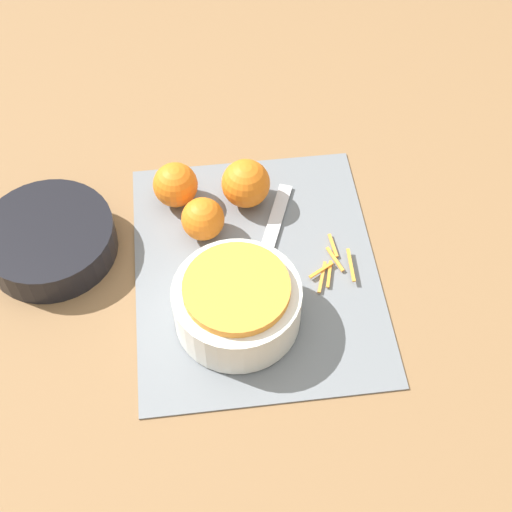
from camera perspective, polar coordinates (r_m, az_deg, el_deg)
The scene contains 9 objects.
ground_plane at distance 1.11m, azimuth 0.00°, elevation -1.09°, with size 4.00×4.00×0.00m, color olive.
cutting_board at distance 1.11m, azimuth 0.00°, elevation -1.00°, with size 0.46×0.37×0.01m.
bowl_speckled at distance 1.02m, azimuth -1.53°, elevation -3.75°, with size 0.18×0.18×0.09m.
bowl_dark at distance 1.16m, azimuth -16.18°, elevation 1.27°, with size 0.21×0.21×0.05m.
knife at distance 1.10m, azimuth 0.48°, elevation -0.52°, with size 0.24×0.11×0.02m.
orange_left at distance 1.16m, azimuth -0.71°, elevation 5.83°, with size 0.08×0.08×0.08m.
orange_right at distance 1.17m, azimuth -6.47°, elevation 5.68°, with size 0.07×0.07×0.07m.
orange_back at distance 1.12m, azimuth -4.27°, elevation 2.97°, with size 0.07×0.07×0.07m.
peel_pile at distance 1.11m, azimuth 6.14°, elevation -0.77°, with size 0.11×0.07×0.01m.
Camera 1 is at (-0.63, 0.08, 0.91)m, focal length 50.00 mm.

